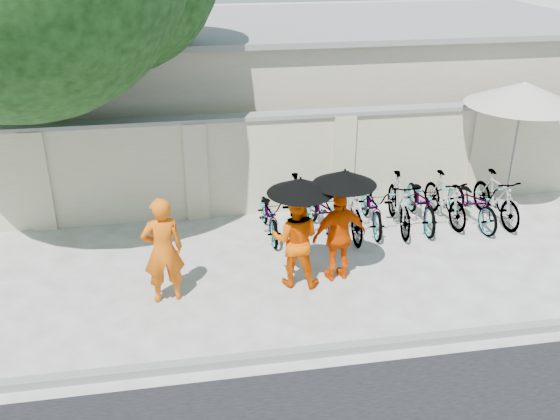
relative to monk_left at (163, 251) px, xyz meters
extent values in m
plane|color=silver|center=(1.67, -0.10, -0.88)|extent=(80.00, 80.00, 0.00)
cube|color=slate|center=(1.67, -1.80, -0.82)|extent=(40.00, 0.16, 0.12)
cube|color=beige|center=(2.67, 3.10, 0.12)|extent=(20.00, 0.30, 2.00)
cube|color=#B6AA97|center=(3.67, 6.90, 0.72)|extent=(14.00, 6.00, 3.20)
cylinder|color=#3B2D1D|center=(-2.53, 3.80, 1.32)|extent=(0.60, 0.60, 4.40)
imported|color=#E05A0A|center=(0.00, 0.00, 0.00)|extent=(0.70, 0.52, 1.77)
imported|color=#F05400|center=(2.12, 0.14, -0.06)|extent=(0.95, 0.83, 1.65)
cylinder|color=black|center=(2.17, 0.06, 0.48)|extent=(0.02, 0.02, 0.86)
cone|color=black|center=(2.17, 0.06, 0.91)|extent=(1.05, 1.05, 0.24)
imported|color=#DE4300|center=(2.86, 0.18, -0.08)|extent=(0.99, 0.53, 1.60)
cylinder|color=black|center=(2.88, 0.10, 0.50)|extent=(0.02, 0.02, 0.96)
cone|color=black|center=(2.88, 0.10, 0.98)|extent=(1.02, 1.02, 0.23)
cylinder|color=slate|center=(7.10, 2.38, -0.83)|extent=(0.51, 0.51, 0.10)
cylinder|color=gray|center=(7.10, 2.38, 0.32)|extent=(0.06, 0.06, 2.41)
cone|color=#B1AD9D|center=(7.10, 2.38, 1.57)|extent=(2.61, 2.61, 0.46)
imported|color=gray|center=(1.98, 1.97, -0.46)|extent=(0.61, 1.65, 0.86)
imported|color=gray|center=(2.49, 1.90, -0.32)|extent=(0.70, 1.92, 1.13)
imported|color=gray|center=(2.99, 1.84, -0.40)|extent=(0.86, 1.91, 0.97)
imported|color=gray|center=(3.50, 1.79, -0.31)|extent=(0.59, 1.92, 1.15)
imported|color=gray|center=(4.01, 1.94, -0.42)|extent=(0.78, 1.80, 0.92)
imported|color=gray|center=(4.52, 1.84, -0.35)|extent=(0.70, 1.83, 1.07)
imported|color=gray|center=(5.02, 1.94, -0.41)|extent=(0.78, 1.86, 0.96)
imported|color=gray|center=(5.53, 1.98, -0.39)|extent=(0.64, 1.67, 0.98)
imported|color=gray|center=(6.04, 1.79, -0.43)|extent=(0.80, 1.80, 0.91)
imported|color=gray|center=(6.55, 1.82, -0.38)|extent=(0.61, 1.70, 1.00)
camera|label=1|loc=(0.34, -8.67, 4.61)|focal=40.00mm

